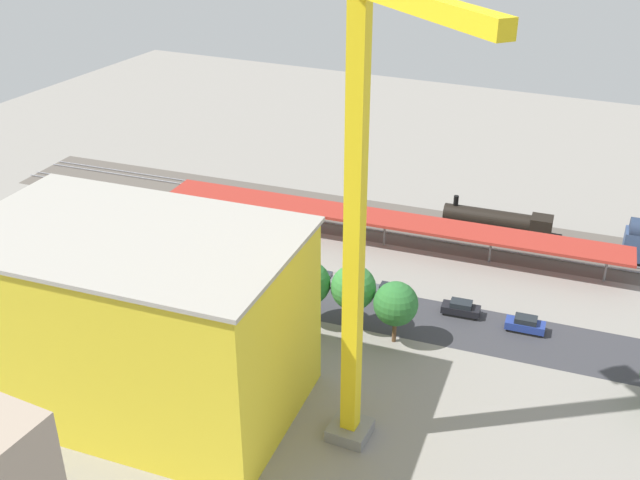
# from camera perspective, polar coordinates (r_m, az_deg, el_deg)

# --- Properties ---
(ground_plane) EXTENTS (194.01, 194.01, 0.00)m
(ground_plane) POSITION_cam_1_polar(r_m,az_deg,el_deg) (92.68, 1.06, -3.43)
(ground_plane) COLOR gray
(ground_plane) RESTS_ON ground
(rail_bed) EXTENTS (121.92, 22.49, 0.01)m
(rail_bed) POSITION_cam_1_polar(r_m,az_deg,el_deg) (108.85, 5.22, 1.34)
(rail_bed) COLOR #5B544C
(rail_bed) RESTS_ON ground
(street_asphalt) EXTENTS (121.59, 18.11, 0.01)m
(street_asphalt) POSITION_cam_1_polar(r_m,az_deg,el_deg) (89.67, 0.07, -4.56)
(street_asphalt) COLOR #38383D
(street_asphalt) RESTS_ON ground
(track_rails) EXTENTS (120.92, 16.09, 0.12)m
(track_rails) POSITION_cam_1_polar(r_m,az_deg,el_deg) (108.77, 5.23, 1.43)
(track_rails) COLOR #9E9EA8
(track_rails) RESTS_ON ground
(platform_canopy_near) EXTENTS (63.61, 9.96, 4.09)m
(platform_canopy_near) POSITION_cam_1_polar(r_m,az_deg,el_deg) (100.82, 4.99, 1.61)
(platform_canopy_near) COLOR #A82D23
(platform_canopy_near) RESTS_ON ground
(locomotive) EXTENTS (16.41, 3.83, 5.02)m
(locomotive) POSITION_cam_1_polar(r_m,az_deg,el_deg) (106.93, 13.78, 1.21)
(locomotive) COLOR black
(locomotive) RESTS_ON ground
(parked_car_0) EXTENTS (4.46, 2.15, 1.80)m
(parked_car_0) POSITION_cam_1_polar(r_m,az_deg,el_deg) (86.64, 15.40, -6.27)
(parked_car_0) COLOR black
(parked_car_0) RESTS_ON ground
(parked_car_1) EXTENTS (4.54, 2.24, 1.75)m
(parked_car_1) POSITION_cam_1_polar(r_m,az_deg,el_deg) (87.94, 10.70, -5.18)
(parked_car_1) COLOR black
(parked_car_1) RESTS_ON ground
(parked_car_2) EXTENTS (4.82, 2.12, 1.67)m
(parked_car_2) POSITION_cam_1_polar(r_m,az_deg,el_deg) (90.09, 5.43, -3.98)
(parked_car_2) COLOR black
(parked_car_2) RESTS_ON ground
(parked_car_3) EXTENTS (4.52, 2.17, 1.54)m
(parked_car_3) POSITION_cam_1_polar(r_m,az_deg,el_deg) (92.52, 0.13, -2.99)
(parked_car_3) COLOR black
(parked_car_3) RESTS_ON ground
(parked_car_4) EXTENTS (4.32, 2.32, 1.62)m
(parked_car_4) POSITION_cam_1_polar(r_m,az_deg,el_deg) (95.43, -4.52, -2.05)
(parked_car_4) COLOR black
(parked_car_4) RESTS_ON ground
(parked_car_5) EXTENTS (4.59, 2.31, 1.58)m
(parked_car_5) POSITION_cam_1_polar(r_m,az_deg,el_deg) (99.67, -8.63, -0.96)
(parked_car_5) COLOR black
(parked_car_5) RESTS_ON ground
(parked_car_6) EXTENTS (4.81, 2.02, 1.81)m
(parked_car_6) POSITION_cam_1_polar(r_m,az_deg,el_deg) (104.20, -12.74, 0.01)
(parked_car_6) COLOR black
(parked_car_6) RESTS_ON ground
(parked_car_7) EXTENTS (4.57, 2.16, 1.70)m
(parked_car_7) POSITION_cam_1_polar(r_m,az_deg,el_deg) (108.59, -15.83, 0.75)
(parked_car_7) COLOR black
(parked_car_7) RESTS_ON ground
(construction_building) EXTENTS (31.09, 20.07, 17.45)m
(construction_building) POSITION_cam_1_polar(r_m,az_deg,el_deg) (71.85, -13.78, -6.00)
(construction_building) COLOR yellow
(construction_building) RESTS_ON ground
(construction_roof_slab) EXTENTS (31.73, 20.71, 0.40)m
(construction_roof_slab) POSITION_cam_1_polar(r_m,az_deg,el_deg) (67.53, -14.60, 0.37)
(construction_roof_slab) COLOR #ADA89E
(construction_roof_slab) RESTS_ON construction_building
(tower_crane) EXTENTS (17.58, 15.84, 40.40)m
(tower_crane) POSITION_cam_1_polar(r_m,az_deg,el_deg) (57.09, 3.19, 2.11)
(tower_crane) COLOR gray
(tower_crane) RESTS_ON ground
(box_truck_0) EXTENTS (9.99, 2.87, 3.17)m
(box_truck_0) POSITION_cam_1_polar(r_m,az_deg,el_deg) (85.20, -7.18, -5.39)
(box_truck_0) COLOR black
(box_truck_0) RESTS_ON ground
(street_tree_1) EXTENTS (5.89, 5.89, 7.70)m
(street_tree_1) POSITION_cam_1_polar(r_m,az_deg,el_deg) (103.18, -20.00, 1.14)
(street_tree_1) COLOR brown
(street_tree_1) RESTS_ON ground
(street_tree_2) EXTENTS (5.08, 5.08, 7.35)m
(street_tree_2) POSITION_cam_1_polar(r_m,az_deg,el_deg) (98.04, -15.86, 0.45)
(street_tree_2) COLOR brown
(street_tree_2) RESTS_ON ground
(street_tree_3) EXTENTS (5.01, 5.01, 7.77)m
(street_tree_3) POSITION_cam_1_polar(r_m,az_deg,el_deg) (81.83, 2.56, -3.66)
(street_tree_3) COLOR brown
(street_tree_3) RESTS_ON ground
(street_tree_4) EXTENTS (4.96, 4.96, 7.80)m
(street_tree_4) POSITION_cam_1_polar(r_m,az_deg,el_deg) (82.50, -0.90, -3.32)
(street_tree_4) COLOR brown
(street_tree_4) RESTS_ON ground
(street_tree_5) EXTENTS (4.83, 4.83, 7.21)m
(street_tree_5) POSITION_cam_1_polar(r_m,az_deg,el_deg) (80.17, 5.81, -4.88)
(street_tree_5) COLOR brown
(street_tree_5) RESTS_ON ground
(traffic_light) EXTENTS (0.50, 0.36, 6.55)m
(traffic_light) POSITION_cam_1_polar(r_m,az_deg,el_deg) (92.62, -1.13, -0.38)
(traffic_light) COLOR #333333
(traffic_light) RESTS_ON ground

